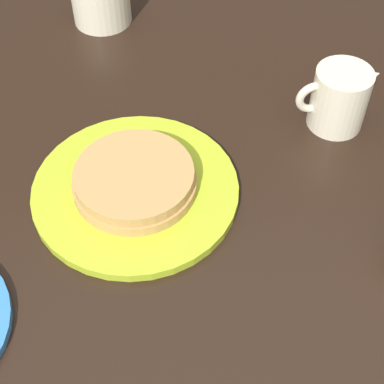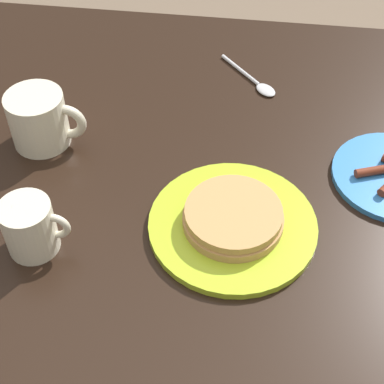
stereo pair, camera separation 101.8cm
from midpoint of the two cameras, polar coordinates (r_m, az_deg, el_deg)
dining_table at (r=0.74m, az=3.23°, el=-47.38°), size 1.17×1.04×0.77m
pancake_plate at (r=0.60m, az=3.91°, el=-43.78°), size 0.25×0.25×0.04m
creamer_pitcher at (r=0.64m, az=30.57°, el=-27.79°), size 0.11×0.07×0.09m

